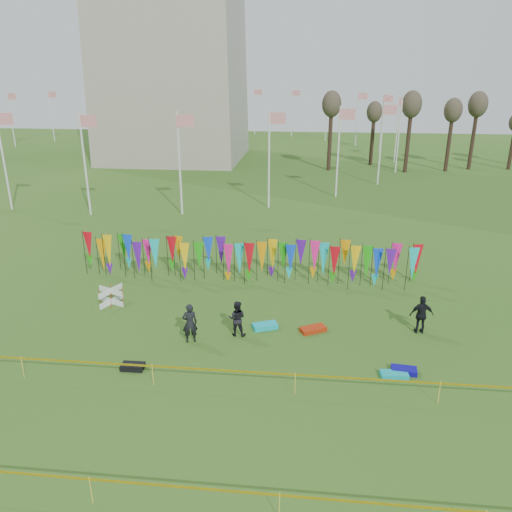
# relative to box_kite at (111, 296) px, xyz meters

# --- Properties ---
(ground) EXTENTS (160.00, 160.00, 0.00)m
(ground) POSITION_rel_box_kite_xyz_m (6.18, -4.37, -0.44)
(ground) COLOR #2E5718
(ground) RESTS_ON ground
(flagpole_ring) EXTENTS (57.40, 56.16, 8.00)m
(flagpole_ring) POSITION_rel_box_kite_xyz_m (-7.82, 43.63, 3.56)
(flagpole_ring) COLOR silver
(flagpole_ring) RESTS_ON ground
(banner_row) EXTENTS (18.64, 0.64, 2.34)m
(banner_row) POSITION_rel_box_kite_xyz_m (6.46, 3.80, 1.02)
(banner_row) COLOR black
(banner_row) RESTS_ON ground
(caution_tape_near) EXTENTS (26.00, 0.02, 0.90)m
(caution_tape_near) POSITION_rel_box_kite_xyz_m (5.96, -6.38, 0.34)
(caution_tape_near) COLOR yellow
(caution_tape_near) RESTS_ON ground
(caution_tape_far) EXTENTS (26.00, 0.02, 0.90)m
(caution_tape_far) POSITION_rel_box_kite_xyz_m (5.96, -11.73, 0.34)
(caution_tape_far) COLOR yellow
(caution_tape_far) RESTS_ON ground
(box_kite) EXTENTS (0.80, 0.80, 0.89)m
(box_kite) POSITION_rel_box_kite_xyz_m (0.00, 0.00, 0.00)
(box_kite) COLOR red
(box_kite) RESTS_ON ground
(person_left) EXTENTS (0.76, 0.65, 1.76)m
(person_left) POSITION_rel_box_kite_xyz_m (4.69, -3.14, 0.44)
(person_left) COLOR black
(person_left) RESTS_ON ground
(person_mid) EXTENTS (0.79, 0.50, 1.60)m
(person_mid) POSITION_rel_box_kite_xyz_m (6.58, -2.36, 0.36)
(person_mid) COLOR black
(person_mid) RESTS_ON ground
(person_right) EXTENTS (1.07, 0.67, 1.75)m
(person_right) POSITION_rel_box_kite_xyz_m (14.54, -1.31, 0.43)
(person_right) COLOR black
(person_right) RESTS_ON ground
(kite_bag_turquoise) EXTENTS (1.22, 0.92, 0.22)m
(kite_bag_turquoise) POSITION_rel_box_kite_xyz_m (7.74, -1.64, -0.33)
(kite_bag_turquoise) COLOR #0DBFCC
(kite_bag_turquoise) RESTS_ON ground
(kite_bag_blue) EXTENTS (1.00, 0.60, 0.20)m
(kite_bag_blue) POSITION_rel_box_kite_xyz_m (13.33, -4.57, -0.34)
(kite_bag_blue) COLOR #0F0996
(kite_bag_blue) RESTS_ON ground
(kite_bag_red) EXTENTS (1.25, 1.01, 0.21)m
(kite_bag_red) POSITION_rel_box_kite_xyz_m (9.88, -1.70, -0.34)
(kite_bag_red) COLOR #B42A0C
(kite_bag_red) RESTS_ON ground
(kite_bag_black) EXTENTS (0.89, 0.52, 0.20)m
(kite_bag_black) POSITION_rel_box_kite_xyz_m (2.94, -5.41, -0.34)
(kite_bag_black) COLOR black
(kite_bag_black) RESTS_ON ground
(kite_bag_teal) EXTENTS (1.06, 0.58, 0.19)m
(kite_bag_teal) POSITION_rel_box_kite_xyz_m (12.91, -4.90, -0.35)
(kite_bag_teal) COLOR #0DAEBA
(kite_bag_teal) RESTS_ON ground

